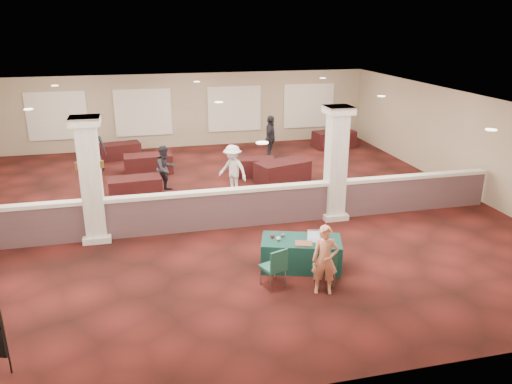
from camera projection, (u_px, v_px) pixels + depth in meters
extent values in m
plane|color=#4B1512|center=(221.00, 208.00, 15.08)|extent=(16.00, 16.00, 0.00)
cube|color=#9C8A6C|center=(190.00, 110.00, 21.90)|extent=(16.00, 0.04, 3.20)
cube|color=#9C8A6C|center=(312.00, 297.00, 7.20)|extent=(16.00, 0.04, 3.20)
cube|color=#9C8A6C|center=(461.00, 142.00, 16.31)|extent=(0.04, 16.00, 3.20)
cube|color=silver|center=(219.00, 102.00, 14.03)|extent=(16.00, 16.00, 0.02)
cube|color=brown|center=(230.00, 210.00, 13.53)|extent=(15.60, 0.20, 1.00)
cube|color=silver|center=(230.00, 191.00, 13.35)|extent=(15.60, 0.28, 0.10)
cube|color=beige|center=(91.00, 180.00, 12.40)|extent=(0.50, 0.50, 3.20)
cube|color=beige|center=(98.00, 236.00, 12.90)|extent=(0.70, 0.70, 0.16)
cube|color=beige|center=(84.00, 121.00, 11.91)|extent=(0.72, 0.72, 0.20)
cube|color=beige|center=(336.00, 164.00, 13.83)|extent=(0.50, 0.50, 3.20)
cube|color=beige|center=(333.00, 215.00, 14.33)|extent=(0.70, 0.70, 0.16)
cube|color=beige|center=(339.00, 110.00, 13.34)|extent=(0.72, 0.72, 0.20)
cylinder|color=brown|center=(78.00, 166.00, 12.21)|extent=(0.12, 0.12, 0.18)
cylinder|color=white|center=(78.00, 166.00, 12.21)|extent=(0.09, 0.09, 0.10)
cylinder|color=brown|center=(101.00, 164.00, 12.33)|extent=(0.12, 0.12, 0.18)
cylinder|color=white|center=(101.00, 164.00, 12.33)|extent=(0.09, 0.09, 0.10)
cube|color=#0F3A31|center=(301.00, 253.00, 11.37)|extent=(1.98, 1.40, 0.69)
cube|color=#216050|center=(324.00, 268.00, 10.58)|extent=(0.42, 0.42, 0.05)
cube|color=#216050|center=(328.00, 262.00, 10.33)|extent=(0.40, 0.05, 0.40)
cylinder|color=slate|center=(319.00, 282.00, 10.46)|extent=(0.02, 0.02, 0.38)
cylinder|color=slate|center=(334.00, 280.00, 10.53)|extent=(0.02, 0.02, 0.38)
cylinder|color=slate|center=(314.00, 274.00, 10.77)|extent=(0.02, 0.02, 0.38)
cylinder|color=slate|center=(329.00, 272.00, 10.84)|extent=(0.02, 0.02, 0.38)
cube|color=#216050|center=(273.00, 267.00, 10.53)|extent=(0.58, 0.58, 0.06)
cube|color=#216050|center=(279.00, 260.00, 10.29)|extent=(0.42, 0.20, 0.43)
cylinder|color=slate|center=(271.00, 283.00, 10.36)|extent=(0.03, 0.03, 0.41)
cylinder|color=slate|center=(285.00, 278.00, 10.56)|extent=(0.03, 0.03, 0.41)
cylinder|color=slate|center=(261.00, 276.00, 10.65)|extent=(0.03, 0.03, 0.41)
cylinder|color=slate|center=(275.00, 271.00, 10.85)|extent=(0.03, 0.03, 0.41)
cylinder|color=black|center=(4.00, 333.00, 7.80)|extent=(0.04, 0.04, 1.51)
imported|color=#E48263|center=(325.00, 260.00, 10.19)|extent=(0.62, 0.50, 1.49)
cube|color=black|center=(135.00, 188.00, 15.83)|extent=(1.70, 0.94, 0.67)
cube|color=black|center=(253.00, 167.00, 18.09)|extent=(1.72, 1.08, 0.65)
cube|color=black|center=(282.00, 172.00, 17.32)|extent=(2.03, 1.44, 0.75)
cube|color=black|center=(120.00, 151.00, 20.27)|extent=(1.72, 1.09, 0.65)
cube|color=black|center=(148.00, 164.00, 18.37)|extent=(1.75, 0.93, 0.70)
cube|color=black|center=(334.00, 139.00, 22.07)|extent=(1.89, 1.10, 0.73)
imported|color=black|center=(165.00, 169.00, 16.32)|extent=(0.84, 0.75, 1.53)
imported|color=silver|center=(233.00, 170.00, 16.05)|extent=(1.06, 1.08, 1.63)
imported|color=black|center=(270.00, 138.00, 19.83)|extent=(0.92, 1.18, 1.82)
imported|color=black|center=(92.00, 147.00, 18.22)|extent=(0.97, 0.56, 1.93)
cube|color=silver|center=(314.00, 241.00, 11.19)|extent=(0.36, 0.30, 0.02)
cube|color=silver|center=(314.00, 234.00, 11.25)|extent=(0.30, 0.11, 0.21)
cube|color=silver|center=(314.00, 235.00, 11.25)|extent=(0.27, 0.09, 0.18)
cube|color=#BA541D|center=(304.00, 244.00, 11.02)|extent=(0.45, 0.38, 0.03)
sphere|color=beige|center=(278.00, 239.00, 11.18)|extent=(0.10, 0.10, 0.10)
sphere|color=maroon|center=(272.00, 236.00, 11.33)|extent=(0.09, 0.09, 0.09)
sphere|color=#55555A|center=(283.00, 235.00, 11.37)|extent=(0.10, 0.10, 0.10)
cube|color=red|center=(329.00, 245.00, 10.96)|extent=(0.12, 0.06, 0.01)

